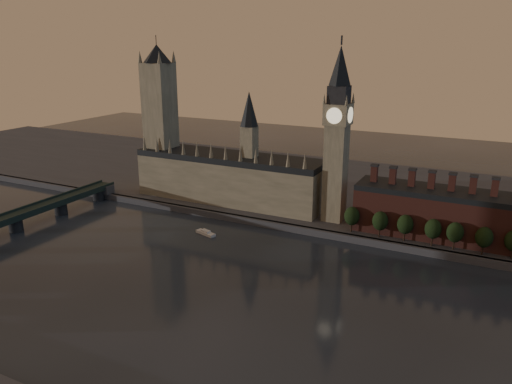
# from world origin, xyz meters

# --- Properties ---
(ground) EXTENTS (900.00, 900.00, 0.00)m
(ground) POSITION_xyz_m (0.00, 0.00, 0.00)
(ground) COLOR black
(ground) RESTS_ON ground
(north_bank) EXTENTS (900.00, 182.00, 4.00)m
(north_bank) POSITION_xyz_m (0.00, 178.04, 2.00)
(north_bank) COLOR #414146
(north_bank) RESTS_ON ground
(palace_of_westminster) EXTENTS (130.00, 30.30, 74.00)m
(palace_of_westminster) POSITION_xyz_m (-64.41, 114.91, 21.63)
(palace_of_westminster) COLOR gray
(palace_of_westminster) RESTS_ON north_bank
(victoria_tower) EXTENTS (24.00, 24.00, 108.00)m
(victoria_tower) POSITION_xyz_m (-120.00, 115.00, 59.09)
(victoria_tower) COLOR gray
(victoria_tower) RESTS_ON north_bank
(big_ben) EXTENTS (15.00, 15.00, 107.00)m
(big_ben) POSITION_xyz_m (10.00, 110.00, 56.83)
(big_ben) COLOR gray
(big_ben) RESTS_ON north_bank
(chimney_block) EXTENTS (110.00, 25.00, 37.00)m
(chimney_block) POSITION_xyz_m (80.00, 110.00, 17.82)
(chimney_block) COLOR brown
(chimney_block) RESTS_ON north_bank
(embankment_tree_0) EXTENTS (8.60, 8.60, 14.88)m
(embankment_tree_0) POSITION_xyz_m (25.51, 95.01, 13.47)
(embankment_tree_0) COLOR black
(embankment_tree_0) RESTS_ON north_bank
(embankment_tree_1) EXTENTS (8.60, 8.60, 14.88)m
(embankment_tree_1) POSITION_xyz_m (41.67, 94.18, 13.47)
(embankment_tree_1) COLOR black
(embankment_tree_1) RESTS_ON north_bank
(embankment_tree_2) EXTENTS (8.60, 8.60, 14.88)m
(embankment_tree_2) POSITION_xyz_m (55.00, 94.89, 13.47)
(embankment_tree_2) COLOR black
(embankment_tree_2) RESTS_ON north_bank
(embankment_tree_3) EXTENTS (8.60, 8.60, 14.88)m
(embankment_tree_3) POSITION_xyz_m (69.40, 94.54, 13.47)
(embankment_tree_3) COLOR black
(embankment_tree_3) RESTS_ON north_bank
(embankment_tree_4) EXTENTS (8.60, 8.60, 14.88)m
(embankment_tree_4) POSITION_xyz_m (80.24, 94.51, 13.47)
(embankment_tree_4) COLOR black
(embankment_tree_4) RESTS_ON north_bank
(embankment_tree_5) EXTENTS (8.60, 8.60, 14.88)m
(embankment_tree_5) POSITION_xyz_m (94.04, 93.87, 13.47)
(embankment_tree_5) COLOR black
(embankment_tree_5) RESTS_ON north_bank
(river_boat) EXTENTS (13.99, 7.55, 2.69)m
(river_boat) POSITION_xyz_m (-51.79, 62.93, 1.03)
(river_boat) COLOR silver
(river_boat) RESTS_ON ground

